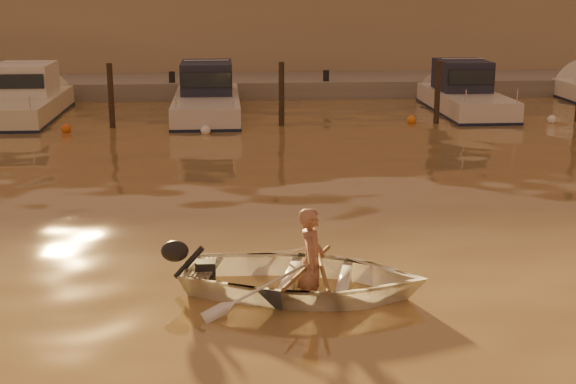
{
  "coord_description": "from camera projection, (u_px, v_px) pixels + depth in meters",
  "views": [
    {
      "loc": [
        -1.99,
        -11.3,
        4.39
      ],
      "look_at": [
        -0.89,
        2.58,
        0.75
      ],
      "focal_mm": 50.0,
      "sensor_mm": 36.0,
      "label": 1
    }
  ],
  "objects": [
    {
      "name": "person",
      "position": [
        311.0,
        262.0,
        11.54
      ],
      "size": [
        0.51,
        0.66,
        1.59
      ],
      "primitive_type": "imported",
      "rotation": [
        0.0,
        0.0,
        1.33
      ],
      "color": "#A46A52",
      "rests_on": "dinghy"
    },
    {
      "name": "fender_c",
      "position": [
        206.0,
        130.0,
        24.01
      ],
      "size": [
        0.3,
        0.3,
        0.3
      ],
      "primitive_type": "sphere",
      "color": "white",
      "rests_on": "ground_plane"
    },
    {
      "name": "ground_plane",
      "position": [
        360.0,
        281.0,
        12.16
      ],
      "size": [
        160.0,
        160.0,
        0.0
      ],
      "primitive_type": "plane",
      "color": "olive",
      "rests_on": "ground"
    },
    {
      "name": "dinghy",
      "position": [
        304.0,
        278.0,
        11.62
      ],
      "size": [
        4.05,
        3.31,
        0.73
      ],
      "primitive_type": "imported",
      "rotation": [
        0.0,
        0.0,
        1.33
      ],
      "color": "white",
      "rests_on": "ground_plane"
    },
    {
      "name": "fender_b",
      "position": [
        66.0,
        129.0,
        24.29
      ],
      "size": [
        0.3,
        0.3,
        0.3
      ],
      "primitive_type": "sphere",
      "color": "#D25A18",
      "rests_on": "ground_plane"
    },
    {
      "name": "moored_boat_2",
      "position": [
        207.0,
        97.0,
        27.23
      ],
      "size": [
        2.16,
        7.29,
        1.75
      ],
      "primitive_type": null,
      "color": "silver",
      "rests_on": "ground_plane"
    },
    {
      "name": "oar_starboard",
      "position": [
        308.0,
        267.0,
        11.57
      ],
      "size": [
        0.91,
        1.94,
        0.13
      ],
      "primitive_type": "cylinder",
      "rotation": [
        1.54,
        0.0,
        -0.42
      ],
      "color": "brown",
      "rests_on": "dinghy"
    },
    {
      "name": "waterfront_building",
      "position": [
        266.0,
        26.0,
        37.59
      ],
      "size": [
        46.0,
        7.0,
        4.8
      ],
      "primitive_type": "cube",
      "color": "#9E8466",
      "rests_on": "quay"
    },
    {
      "name": "piling_1",
      "position": [
        111.0,
        99.0,
        24.82
      ],
      "size": [
        0.18,
        0.18,
        2.2
      ],
      "primitive_type": "cylinder",
      "color": "#2D2319",
      "rests_on": "ground_plane"
    },
    {
      "name": "fender_e",
      "position": [
        552.0,
        120.0,
        25.88
      ],
      "size": [
        0.3,
        0.3,
        0.3
      ],
      "primitive_type": "sphere",
      "color": "white",
      "rests_on": "ground_plane"
    },
    {
      "name": "fender_d",
      "position": [
        412.0,
        120.0,
        25.8
      ],
      "size": [
        0.3,
        0.3,
        0.3
      ],
      "primitive_type": "sphere",
      "color": "orange",
      "rests_on": "ground_plane"
    },
    {
      "name": "moored_boat_1",
      "position": [
        22.0,
        99.0,
        26.76
      ],
      "size": [
        2.3,
        6.83,
        1.75
      ],
      "primitive_type": null,
      "color": "beige",
      "rests_on": "ground_plane"
    },
    {
      "name": "piling_3",
      "position": [
        437.0,
        95.0,
        25.61
      ],
      "size": [
        0.18,
        0.18,
        2.2
      ],
      "primitive_type": "cylinder",
      "color": "#2D2319",
      "rests_on": "ground_plane"
    },
    {
      "name": "piling_2",
      "position": [
        281.0,
        97.0,
        25.23
      ],
      "size": [
        0.18,
        0.18,
        2.2
      ],
      "primitive_type": "cylinder",
      "color": "#2D2319",
      "rests_on": "ground_plane"
    },
    {
      "name": "quay",
      "position": [
        273.0,
        89.0,
        32.86
      ],
      "size": [
        52.0,
        4.0,
        1.0
      ],
      "primitive_type": "cube",
      "color": "gray",
      "rests_on": "ground_plane"
    },
    {
      "name": "outboard_motor",
      "position": [
        204.0,
        270.0,
        11.85
      ],
      "size": [
        0.97,
        0.61,
        0.7
      ],
      "primitive_type": null,
      "rotation": [
        0.0,
        0.0,
        -0.24
      ],
      "color": "black",
      "rests_on": "dinghy"
    },
    {
      "name": "oar_port",
      "position": [
        322.0,
        267.0,
        11.54
      ],
      "size": [
        0.13,
        2.1,
        0.13
      ],
      "primitive_type": "cylinder",
      "rotation": [
        1.54,
        0.0,
        -0.03
      ],
      "color": "brown",
      "rests_on": "dinghy"
    },
    {
      "name": "moored_boat_4",
      "position": [
        466.0,
        94.0,
        27.93
      ],
      "size": [
        2.08,
        6.47,
        1.75
      ],
      "primitive_type": null,
      "color": "silver",
      "rests_on": "ground_plane"
    }
  ]
}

